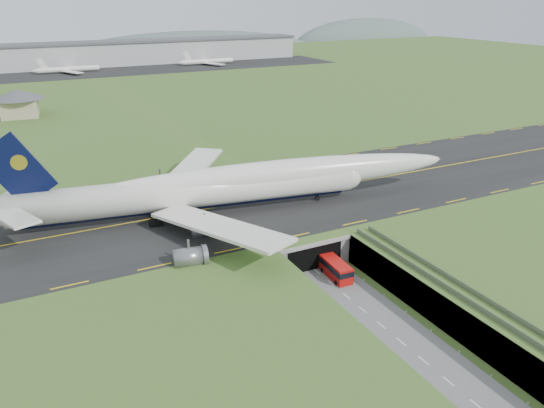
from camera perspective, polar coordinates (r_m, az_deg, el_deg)
ground at (r=98.57m, az=6.99°, el=-9.08°), size 900.00×900.00×0.00m
airfield_deck at (r=97.08m, az=7.07°, el=-7.56°), size 800.00×800.00×6.00m
trench_road at (r=93.37m, az=9.57°, el=-11.08°), size 12.00×75.00×0.20m
taxiway at (r=121.78m, az=-1.42°, el=0.46°), size 800.00×44.00×0.18m
tunnel_portal at (r=109.55m, az=2.26°, el=-3.64°), size 17.00×22.30×6.00m
guideway at (r=90.00m, az=19.96°, el=-9.65°), size 3.00×53.00×7.05m
jumbo_jet at (r=113.68m, az=-4.98°, el=1.88°), size 103.13×64.20×21.50m
shuttle_tram at (r=101.41m, az=6.88°, el=-6.97°), size 3.45×8.20×3.27m
service_building at (r=227.59m, az=-25.61°, el=9.98°), size 21.00×21.00×10.41m
cargo_terminal at (r=374.00m, az=-19.93°, el=14.88°), size 320.00×67.00×15.60m
distant_hills at (r=515.12m, az=-14.49°, el=14.98°), size 700.00×91.00×60.00m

